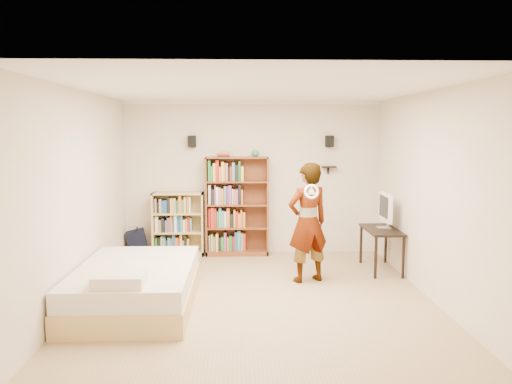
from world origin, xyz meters
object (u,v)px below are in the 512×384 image
low_bookshelf (178,224)px  daybed (136,281)px  person (308,223)px  tall_bookshelf (237,206)px  computer_desk (381,250)px

low_bookshelf → daybed: 2.59m
person → low_bookshelf: bearing=-60.8°
tall_bookshelf → low_bookshelf: 1.08m
computer_desk → person: 1.45m
computer_desk → person: size_ratio=0.56×
tall_bookshelf → low_bookshelf: bearing=-179.6°
daybed → person: bearing=22.8°
low_bookshelf → daybed: low_bookshelf is taller
low_bookshelf → computer_desk: size_ratio=1.15×
person → computer_desk: bearing=-179.1°
daybed → low_bookshelf: bearing=85.1°
computer_desk → daybed: 3.82m
computer_desk → daybed: bearing=-156.9°
daybed → tall_bookshelf: bearing=64.2°
person → tall_bookshelf: bearing=-80.4°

